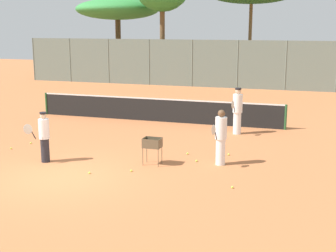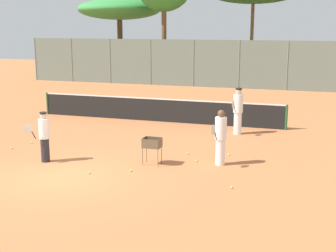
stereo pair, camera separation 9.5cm
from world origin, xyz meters
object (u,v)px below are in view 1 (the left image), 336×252
at_px(parked_car, 142,69).
at_px(ball_cart, 152,145).
at_px(tennis_net, 156,109).
at_px(player_red_cap, 44,136).
at_px(player_white_outfit, 221,137).
at_px(player_yellow_shirt, 237,110).

bearing_deg(parked_car, ball_cart, -68.43).
height_order(tennis_net, parked_car, parked_car).
xyz_separation_m(tennis_net, player_red_cap, (-1.31, -7.19, 0.29)).
relative_size(player_white_outfit, player_red_cap, 1.08).
xyz_separation_m(player_red_cap, ball_cart, (3.40, 0.78, -0.21)).
bearing_deg(player_white_outfit, player_yellow_shirt, -163.94).
relative_size(player_red_cap, parked_car, 0.39).
height_order(player_red_cap, ball_cart, player_red_cap).
xyz_separation_m(tennis_net, player_white_outfit, (4.12, -5.78, 0.34)).
bearing_deg(parked_car, tennis_net, -67.15).
xyz_separation_m(player_red_cap, parked_car, (-5.99, 24.52, -0.19)).
relative_size(tennis_net, player_yellow_shirt, 6.18).
relative_size(tennis_net, player_red_cap, 7.10).
bearing_deg(player_yellow_shirt, parked_car, -138.44).
height_order(player_yellow_shirt, ball_cart, player_yellow_shirt).
height_order(player_white_outfit, parked_car, player_white_outfit).
distance_m(player_red_cap, ball_cart, 3.49).
bearing_deg(ball_cart, player_white_outfit, 17.20).
bearing_deg(player_red_cap, parked_car, -132.53).
distance_m(tennis_net, player_white_outfit, 7.11).
bearing_deg(ball_cart, tennis_net, 108.01).
distance_m(player_red_cap, player_yellow_shirt, 7.82).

